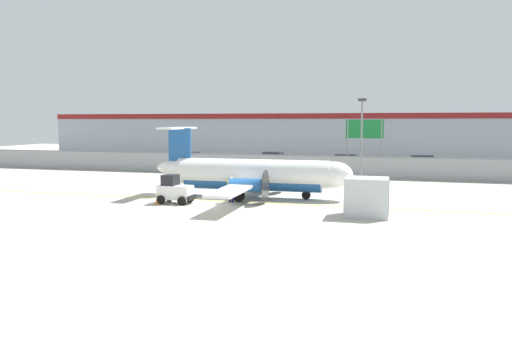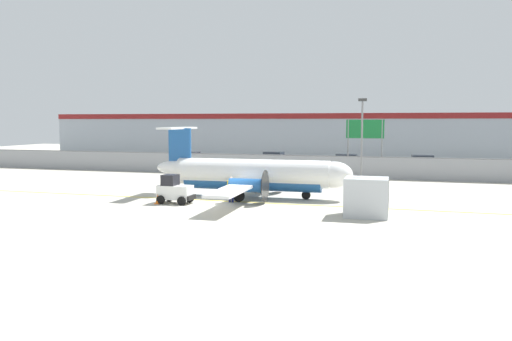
# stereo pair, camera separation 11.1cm
# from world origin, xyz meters

# --- Properties ---
(ground_plane) EXTENTS (140.00, 140.00, 0.01)m
(ground_plane) POSITION_xyz_m (0.00, 2.00, 0.00)
(ground_plane) COLOR #B7B2A3
(perimeter_fence) EXTENTS (98.00, 0.10, 2.10)m
(perimeter_fence) POSITION_xyz_m (0.00, 18.00, 1.12)
(perimeter_fence) COLOR gray
(perimeter_fence) RESTS_ON ground
(parking_lot_strip) EXTENTS (98.00, 17.00, 0.12)m
(parking_lot_strip) POSITION_xyz_m (0.00, 29.50, 0.06)
(parking_lot_strip) COLOR #38383A
(parking_lot_strip) RESTS_ON ground
(background_building) EXTENTS (91.00, 8.10, 6.50)m
(background_building) POSITION_xyz_m (0.00, 47.99, 3.26)
(background_building) COLOR #A8B2BC
(background_building) RESTS_ON ground
(commuter_airplane) EXTENTS (14.32, 16.03, 4.92)m
(commuter_airplane) POSITION_xyz_m (1.10, 4.23, 1.60)
(commuter_airplane) COLOR white
(commuter_airplane) RESTS_ON ground
(baggage_tug) EXTENTS (2.37, 1.45, 1.88)m
(baggage_tug) POSITION_xyz_m (-3.30, 0.33, 0.86)
(baggage_tug) COLOR silver
(baggage_tug) RESTS_ON ground
(ground_crew_worker) EXTENTS (0.55, 0.37, 1.70)m
(ground_crew_worker) POSITION_xyz_m (0.15, 1.69, 0.95)
(ground_crew_worker) COLOR #191E4C
(ground_crew_worker) RESTS_ON ground
(cargo_container) EXTENTS (2.44, 2.03, 2.20)m
(cargo_container) POSITION_xyz_m (9.05, -0.87, 1.10)
(cargo_container) COLOR #B7BCC1
(cargo_container) RESTS_ON ground
(traffic_cone_near_left) EXTENTS (0.36, 0.36, 0.64)m
(traffic_cone_near_left) POSITION_xyz_m (-4.79, 2.18, 0.31)
(traffic_cone_near_left) COLOR orange
(traffic_cone_near_left) RESTS_ON ground
(traffic_cone_near_right) EXTENTS (0.36, 0.36, 0.64)m
(traffic_cone_near_right) POSITION_xyz_m (-4.25, -0.24, 0.31)
(traffic_cone_near_right) COLOR orange
(traffic_cone_near_right) RESTS_ON ground
(traffic_cone_far_left) EXTENTS (0.36, 0.36, 0.64)m
(traffic_cone_far_left) POSITION_xyz_m (-2.38, 6.67, 0.31)
(traffic_cone_far_left) COLOR orange
(traffic_cone_far_left) RESTS_ON ground
(parked_car_0) EXTENTS (4.26, 2.12, 1.58)m
(parked_car_0) POSITION_xyz_m (-13.16, 25.64, 0.89)
(parked_car_0) COLOR red
(parked_car_0) RESTS_ON parking_lot_strip
(parked_car_1) EXTENTS (4.39, 2.43, 1.58)m
(parked_car_1) POSITION_xyz_m (-3.53, 28.51, 0.89)
(parked_car_1) COLOR gray
(parked_car_1) RESTS_ON parking_lot_strip
(parked_car_2) EXTENTS (4.27, 2.15, 1.58)m
(parked_car_2) POSITION_xyz_m (5.02, 26.96, 0.89)
(parked_car_2) COLOR black
(parked_car_2) RESTS_ON parking_lot_strip
(parked_car_3) EXTENTS (4.34, 2.30, 1.58)m
(parked_car_3) POSITION_xyz_m (13.34, 27.66, 0.89)
(parked_car_3) COLOR black
(parked_car_3) RESTS_ON parking_lot_strip
(apron_light_pole) EXTENTS (0.70, 0.30, 7.27)m
(apron_light_pole) POSITION_xyz_m (7.69, 14.03, 4.30)
(apron_light_pole) COLOR slate
(apron_light_pole) RESTS_ON ground
(highway_sign) EXTENTS (3.60, 0.14, 5.50)m
(highway_sign) POSITION_xyz_m (7.56, 19.93, 4.14)
(highway_sign) COLOR slate
(highway_sign) RESTS_ON ground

